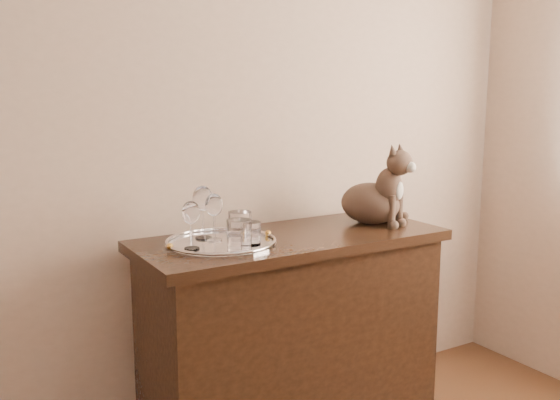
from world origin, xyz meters
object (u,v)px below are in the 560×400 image
(tumbler_c, at_px, (240,225))
(wine_glass_b, at_px, (203,212))
(wine_glass_d, at_px, (214,217))
(wine_glass_c, at_px, (191,225))
(tumbler_b, at_px, (239,233))
(tray, at_px, (221,243))
(sideboard, at_px, (291,340))
(tumbler_a, at_px, (250,233))
(cat, at_px, (371,183))

(tumbler_c, bearing_deg, wine_glass_b, 155.07)
(tumbler_c, bearing_deg, wine_glass_d, 176.01)
(wine_glass_c, height_order, tumbler_b, wine_glass_c)
(wine_glass_d, relative_size, tumbler_c, 1.78)
(wine_glass_d, distance_m, tumbler_b, 0.14)
(tumbler_c, bearing_deg, tumbler_b, -118.24)
(tray, distance_m, wine_glass_d, 0.10)
(sideboard, bearing_deg, tumbler_a, -159.98)
(wine_glass_b, relative_size, tumbler_c, 2.02)
(sideboard, bearing_deg, wine_glass_b, 164.12)
(sideboard, relative_size, wine_glass_c, 7.11)
(tray, bearing_deg, tumbler_c, 17.61)
(wine_glass_b, xyz_separation_m, tumbler_c, (0.12, -0.06, -0.05))
(sideboard, bearing_deg, cat, 2.75)
(wine_glass_b, relative_size, tumbler_b, 2.01)
(wine_glass_b, height_order, wine_glass_c, wine_glass_b)
(tray, distance_m, cat, 0.72)
(sideboard, distance_m, tray, 0.52)
(wine_glass_c, xyz_separation_m, tumbler_c, (0.22, 0.06, -0.04))
(wine_glass_b, height_order, wine_glass_d, wine_glass_b)
(tumbler_a, bearing_deg, sideboard, 20.02)
(tumbler_b, bearing_deg, sideboard, 18.51)
(wine_glass_b, distance_m, cat, 0.73)
(cat, bearing_deg, tray, 161.49)
(wine_glass_c, distance_m, tumbler_b, 0.17)
(sideboard, xyz_separation_m, tumbler_a, (-0.22, -0.08, 0.47))
(tumbler_a, bearing_deg, wine_glass_b, 121.20)
(sideboard, xyz_separation_m, tumbler_b, (-0.27, -0.09, 0.48))
(sideboard, xyz_separation_m, tray, (-0.29, 0.01, 0.43))
(tumbler_c, bearing_deg, tray, -162.39)
(wine_glass_d, bearing_deg, tumbler_b, -75.89)
(tumbler_a, height_order, tumbler_c, tumbler_c)
(wine_glass_c, bearing_deg, cat, 3.34)
(tumbler_b, bearing_deg, tumbler_c, 61.76)
(wine_glass_b, bearing_deg, wine_glass_c, -128.77)
(wine_glass_b, distance_m, tumbler_b, 0.20)
(cat, bearing_deg, tumbler_a, 169.53)
(wine_glass_d, xyz_separation_m, tumbler_b, (0.03, -0.13, -0.04))
(wine_glass_d, relative_size, tumbler_b, 1.77)
(sideboard, relative_size, cat, 3.55)
(wine_glass_d, xyz_separation_m, tumbler_a, (0.08, -0.12, -0.05))
(wine_glass_d, bearing_deg, wine_glass_c, -149.10)
(tumbler_b, bearing_deg, wine_glass_d, 104.11)
(tumbler_a, height_order, tumbler_b, tumbler_b)
(wine_glass_b, bearing_deg, cat, -5.76)
(tray, bearing_deg, tumbler_a, -49.62)
(sideboard, xyz_separation_m, tumbler_c, (-0.20, 0.04, 0.48))
(tray, relative_size, wine_glass_d, 2.30)
(tray, xyz_separation_m, wine_glass_b, (-0.03, 0.09, 0.10))
(tray, xyz_separation_m, wine_glass_d, (-0.01, 0.04, 0.09))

